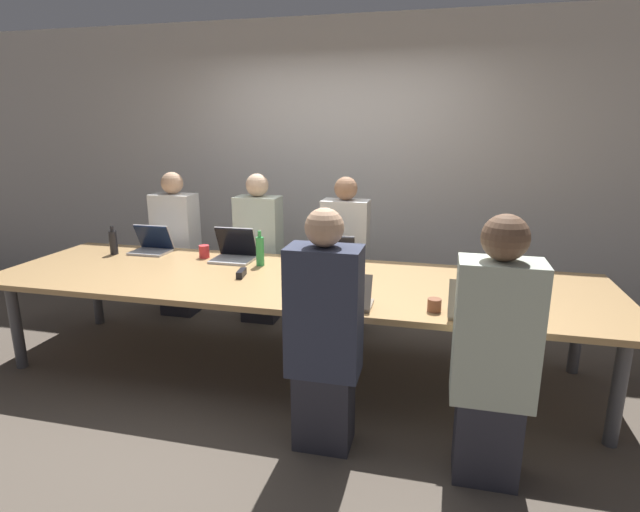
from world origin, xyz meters
The scene contains 19 objects.
ground_plane centered at (0.00, 0.00, 0.00)m, with size 24.00×24.00×0.00m, color brown.
curtain_wall centered at (0.00, 1.72, 1.40)m, with size 12.00×0.06×2.80m.
conference_table centered at (0.00, 0.00, 0.68)m, with size 4.42×1.27×0.72m.
laptop_far_midleft centered at (-0.61, 0.37, 0.80)m, with size 0.33×0.28×0.27m.
person_far_midleft centered at (-0.60, 0.90, 0.67)m, with size 0.40×0.24×1.38m.
cup_far_midleft centered at (-0.88, 0.38, 0.77)m, with size 0.08×0.08×0.10m.
bottle_far_midleft centered at (-0.35, 0.26, 0.84)m, with size 0.06×0.06×0.28m.
laptop_near_right centered at (1.24, -0.50, 0.79)m, with size 0.34×0.23×0.23m.
person_near_right centered at (1.30, -0.90, 0.68)m, with size 0.40×0.24×1.39m.
cup_near_right centered at (1.00, -0.44, 0.76)m, with size 0.08×0.08×0.08m.
laptop_far_center centered at (0.21, 0.42, 0.79)m, with size 0.31×0.24×0.23m.
person_far_center centered at (0.21, 0.87, 0.66)m, with size 0.40×0.24×1.37m.
cup_far_center centered at (-0.02, 0.40, 0.77)m, with size 0.07×0.07×0.10m.
laptop_near_midright centered at (0.46, -0.49, 0.78)m, with size 0.36×0.22×0.22m.
person_near_midright centered at (0.42, -0.83, 0.67)m, with size 0.40×0.24×1.38m.
laptop_far_left centered at (-1.41, 0.44, 0.79)m, with size 0.32×0.25×0.24m.
person_far_left centered at (-1.42, 0.88, 0.66)m, with size 0.40×0.24×1.37m.
bottle_far_left centered at (-1.69, 0.31, 0.83)m, with size 0.07×0.07×0.24m.
stapler centered at (-0.38, -0.05, 0.75)m, with size 0.07×0.15×0.05m.
Camera 1 is at (1.00, -3.29, 1.78)m, focal length 28.00 mm.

